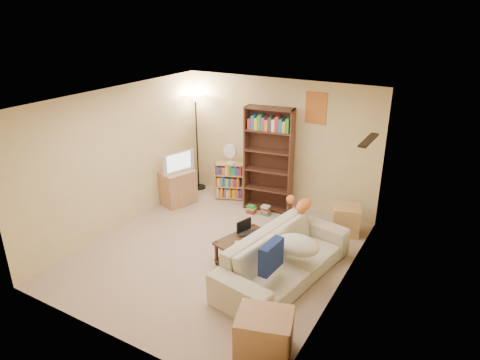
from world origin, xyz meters
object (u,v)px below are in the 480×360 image
Objects in this scene: tabby_cat at (301,204)px; desk_fan at (230,153)px; sofa at (285,258)px; floor_lamp at (196,115)px; laptop at (250,234)px; tall_bookshelf at (269,158)px; television at (176,162)px; coffee_table at (244,246)px; side_table at (346,220)px; mug at (238,245)px; tv_stand at (178,187)px; end_cabinet at (264,334)px; short_bookshelf at (230,181)px.

desk_fan reaches higher than tabby_cat.
floor_lamp is (-3.04, 2.16, 1.30)m from sofa.
tall_bookshelf reaches higher than laptop.
sofa is at bearing -80.93° from tabby_cat.
laptop is at bearing -97.09° from television.
desk_fan is (-1.38, 1.87, 0.76)m from coffee_table.
side_table is (1.09, 1.54, -0.15)m from laptop.
television is at bearing -83.30° from floor_lamp.
desk_fan is (-1.43, 2.17, 0.56)m from mug.
laptop is 0.42m from mug.
tv_stand reaches higher than laptop.
tabby_cat is (-0.15, 0.94, 0.44)m from sofa.
laptop is 3.26m from floor_lamp.
desk_fan is at bearing 169.94° from tall_bookshelf.
tv_stand is 1.65× the size of desk_fan.
sofa reaches higher than side_table.
coffee_table is 0.36m from mug.
tv_stand is at bearing 140.39° from end_cabinet.
end_cabinet is at bearing -72.76° from tall_bookshelf.
floor_lamp is 5.18m from end_cabinet.
floor_lamp is 3.29× the size of end_cabinet.
short_bookshelf is (-1.47, 2.21, -0.06)m from mug.
desk_fan is at bearing 175.22° from side_table.
floor_lamp is at bearing 169.60° from desk_fan.
coffee_table is at bearing -75.92° from short_bookshelf.
desk_fan is at bearing 126.15° from end_cabinet.
desk_fan is at bearing -10.40° from floor_lamp.
mug is (-0.53, -1.12, -0.34)m from tabby_cat.
tv_stand is at bearing -159.68° from short_bookshelf.
tall_bookshelf is (-0.52, 1.85, 0.82)m from coffee_table.
mug is at bearing -78.76° from short_bookshelf.
floor_lamp is (-1.78, 0.19, 0.57)m from tall_bookshelf.
mug is 0.32× the size of desk_fan.
short_bookshelf is (-1.44, 1.79, -0.02)m from laptop.
side_table reaches higher than mug.
tv_stand is (-2.79, 0.37, -0.44)m from tabby_cat.
tall_bookshelf reaches higher than short_bookshelf.
tall_bookshelf is (-1.10, 1.03, 0.29)m from tabby_cat.
short_bookshelf is (-2.15, 2.03, 0.04)m from sofa.
television is at bearing -167.20° from tall_bookshelf.
end_cabinet is at bearing -89.46° from side_table.
laptop is at bearing -125.32° from side_table.
end_cabinet is at bearing -46.41° from floor_lamp.
sofa is 3.51× the size of television.
short_bookshelf is at bearing 123.70° from mug.
laptop is at bearing -73.57° from short_bookshelf.
short_bookshelf is at bearing 56.19° from sofa.
sofa is 3.21m from tv_stand.
short_bookshelf is (-1.42, 1.91, 0.14)m from coffee_table.
sofa is 1.52m from end_cabinet.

